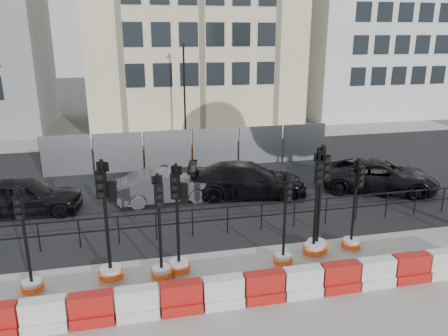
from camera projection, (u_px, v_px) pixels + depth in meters
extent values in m
plane|color=#51514C|center=(236.00, 250.00, 13.78)|extent=(120.00, 120.00, 0.00)
cube|color=gray|center=(266.00, 305.00, 10.98)|extent=(40.00, 6.00, 0.02)
cube|color=black|center=(199.00, 180.00, 20.30)|extent=(40.00, 14.00, 0.03)
cube|color=gray|center=(176.00, 137.00, 28.69)|extent=(40.00, 4.00, 0.02)
cube|color=silver|center=(372.00, 15.00, 35.51)|extent=(12.00, 9.00, 16.00)
cylinder|color=black|center=(39.00, 238.00, 13.48)|extent=(0.04, 0.04, 1.00)
cylinder|color=black|center=(79.00, 234.00, 13.74)|extent=(0.04, 0.04, 1.00)
cylinder|color=black|center=(119.00, 230.00, 13.99)|extent=(0.04, 0.04, 1.00)
cylinder|color=black|center=(156.00, 227.00, 14.25)|extent=(0.04, 0.04, 1.00)
cylinder|color=black|center=(193.00, 223.00, 14.50)|extent=(0.04, 0.04, 1.00)
cylinder|color=black|center=(228.00, 220.00, 14.75)|extent=(0.04, 0.04, 1.00)
cylinder|color=black|center=(261.00, 217.00, 15.01)|extent=(0.04, 0.04, 1.00)
cylinder|color=black|center=(294.00, 214.00, 15.26)|extent=(0.04, 0.04, 1.00)
cylinder|color=black|center=(326.00, 211.00, 15.51)|extent=(0.04, 0.04, 1.00)
cylinder|color=black|center=(357.00, 208.00, 15.77)|extent=(0.04, 0.04, 1.00)
cylinder|color=black|center=(386.00, 205.00, 16.02)|extent=(0.04, 0.04, 1.00)
cylinder|color=black|center=(415.00, 203.00, 16.28)|extent=(0.04, 0.04, 1.00)
cylinder|color=black|center=(443.00, 200.00, 16.53)|extent=(0.04, 0.04, 1.00)
cube|color=black|center=(228.00, 207.00, 14.61)|extent=(18.00, 0.04, 0.04)
cube|color=black|center=(228.00, 219.00, 14.74)|extent=(18.00, 0.04, 0.04)
cube|color=gray|center=(66.00, 156.00, 20.60)|extent=(2.30, 0.05, 2.00)
cylinder|color=black|center=(41.00, 158.00, 20.36)|extent=(0.05, 0.05, 2.00)
cube|color=gray|center=(118.00, 153.00, 21.11)|extent=(2.30, 0.05, 2.00)
cylinder|color=black|center=(94.00, 155.00, 20.87)|extent=(0.05, 0.05, 2.00)
cube|color=gray|center=(168.00, 150.00, 21.62)|extent=(2.30, 0.05, 2.00)
cylinder|color=black|center=(145.00, 152.00, 21.38)|extent=(0.05, 0.05, 2.00)
cube|color=gray|center=(215.00, 148.00, 22.13)|extent=(2.30, 0.05, 2.00)
cylinder|color=black|center=(193.00, 149.00, 21.88)|extent=(0.05, 0.05, 2.00)
cube|color=gray|center=(261.00, 145.00, 22.63)|extent=(2.30, 0.05, 2.00)
cylinder|color=black|center=(239.00, 146.00, 22.39)|extent=(0.05, 0.05, 2.00)
cube|color=gray|center=(304.00, 143.00, 23.14)|extent=(2.30, 0.05, 2.00)
cylinder|color=black|center=(283.00, 144.00, 22.90)|extent=(0.05, 0.05, 2.00)
cube|color=#FA6110|center=(112.00, 157.00, 22.60)|extent=(1.00, 0.40, 0.80)
cube|color=#FA6110|center=(150.00, 155.00, 23.02)|extent=(1.00, 0.40, 0.80)
cube|color=#FA6110|center=(188.00, 153.00, 23.45)|extent=(1.00, 0.40, 0.80)
cube|color=#FA6110|center=(224.00, 151.00, 23.87)|extent=(1.00, 0.40, 0.80)
cube|color=#FA6110|center=(259.00, 149.00, 24.29)|extent=(1.00, 0.40, 0.80)
cylinder|color=black|center=(185.00, 93.00, 26.98)|extent=(0.12, 0.12, 6.00)
cube|color=black|center=(184.00, 45.00, 25.89)|extent=(0.12, 0.50, 0.12)
cube|color=silver|center=(45.00, 324.00, 10.02)|extent=(1.00, 0.50, 0.30)
cube|color=silver|center=(43.00, 309.00, 9.90)|extent=(1.00, 0.35, 0.50)
cube|color=#AF240E|center=(93.00, 318.00, 10.24)|extent=(1.00, 0.50, 0.30)
cube|color=#AF240E|center=(91.00, 303.00, 10.12)|extent=(1.00, 0.35, 0.50)
cube|color=silver|center=(138.00, 312.00, 10.46)|extent=(1.00, 0.50, 0.30)
cube|color=silver|center=(137.00, 298.00, 10.35)|extent=(1.00, 0.35, 0.50)
cube|color=#AF240E|center=(182.00, 306.00, 10.69)|extent=(1.00, 0.50, 0.30)
cube|color=#AF240E|center=(181.00, 292.00, 10.57)|extent=(1.00, 0.35, 0.50)
cube|color=silver|center=(223.00, 301.00, 10.91)|extent=(1.00, 0.50, 0.30)
cube|color=silver|center=(223.00, 287.00, 10.79)|extent=(1.00, 0.35, 0.50)
cube|color=#AF240E|center=(263.00, 295.00, 11.13)|extent=(1.00, 0.50, 0.30)
cube|color=#AF240E|center=(264.00, 282.00, 11.01)|extent=(1.00, 0.35, 0.50)
cube|color=silver|center=(302.00, 290.00, 11.35)|extent=(1.00, 0.50, 0.30)
cube|color=silver|center=(303.00, 277.00, 11.23)|extent=(1.00, 0.35, 0.50)
cube|color=#AF240E|center=(339.00, 285.00, 11.57)|extent=(1.00, 0.50, 0.30)
cube|color=#AF240E|center=(340.00, 272.00, 11.46)|extent=(1.00, 0.35, 0.50)
cube|color=silver|center=(375.00, 281.00, 11.80)|extent=(1.00, 0.50, 0.30)
cube|color=silver|center=(376.00, 267.00, 11.68)|extent=(1.00, 0.35, 0.50)
cube|color=#AF240E|center=(409.00, 276.00, 12.02)|extent=(1.00, 0.50, 0.30)
cube|color=#AF240E|center=(411.00, 263.00, 11.90)|extent=(1.00, 0.35, 0.50)
cube|color=silver|center=(442.00, 272.00, 12.24)|extent=(1.00, 0.50, 0.30)
cube|color=silver|center=(444.00, 259.00, 12.12)|extent=(1.00, 0.35, 0.50)
cylinder|color=beige|center=(32.00, 287.00, 11.43)|extent=(0.49, 0.49, 0.36)
torus|color=#FF530D|center=(33.00, 290.00, 11.45)|extent=(0.59, 0.59, 0.05)
torus|color=#FF530D|center=(32.00, 287.00, 11.43)|extent=(0.59, 0.59, 0.05)
torus|color=#FF530D|center=(32.00, 285.00, 11.41)|extent=(0.59, 0.59, 0.05)
cylinder|color=black|center=(25.00, 237.00, 11.00)|extent=(0.08, 0.08, 2.72)
cube|color=black|center=(19.00, 208.00, 10.66)|extent=(0.23, 0.14, 0.64)
cylinder|color=black|center=(19.00, 217.00, 10.65)|extent=(0.14, 0.06, 0.14)
cylinder|color=black|center=(18.00, 210.00, 10.59)|extent=(0.14, 0.06, 0.14)
cylinder|color=black|center=(17.00, 202.00, 10.53)|extent=(0.14, 0.06, 0.14)
cube|color=black|center=(19.00, 192.00, 10.71)|extent=(0.27, 0.05, 0.22)
cylinder|color=beige|center=(111.00, 274.00, 11.98)|extent=(0.57, 0.57, 0.42)
torus|color=#FF530D|center=(111.00, 277.00, 12.00)|extent=(0.69, 0.69, 0.05)
torus|color=#FF530D|center=(111.00, 274.00, 11.98)|extent=(0.69, 0.69, 0.05)
torus|color=#FF530D|center=(111.00, 272.00, 11.95)|extent=(0.69, 0.69, 0.05)
cylinder|color=black|center=(106.00, 217.00, 11.47)|extent=(0.10, 0.10, 3.19)
cube|color=black|center=(101.00, 185.00, 11.07)|extent=(0.29, 0.22, 0.74)
cylinder|color=black|center=(101.00, 195.00, 11.06)|extent=(0.17, 0.10, 0.16)
cylinder|color=black|center=(100.00, 186.00, 10.99)|extent=(0.17, 0.10, 0.16)
cylinder|color=black|center=(99.00, 177.00, 10.92)|extent=(0.17, 0.10, 0.16)
cube|color=black|center=(103.00, 167.00, 11.13)|extent=(0.31, 0.12, 0.25)
cube|color=black|center=(112.00, 191.00, 11.24)|extent=(0.24, 0.19, 0.58)
cylinder|color=beige|center=(162.00, 273.00, 12.08)|extent=(0.51, 0.51, 0.38)
torus|color=#FF530D|center=(162.00, 276.00, 12.10)|extent=(0.61, 0.61, 0.05)
torus|color=#FF530D|center=(162.00, 273.00, 12.08)|extent=(0.61, 0.61, 0.05)
torus|color=#FF530D|center=(162.00, 271.00, 12.06)|extent=(0.61, 0.61, 0.05)
cylinder|color=black|center=(159.00, 224.00, 11.64)|extent=(0.08, 0.08, 2.82)
cube|color=black|center=(159.00, 195.00, 11.28)|extent=(0.24, 0.16, 0.66)
cylinder|color=black|center=(160.00, 204.00, 11.28)|extent=(0.15, 0.06, 0.14)
cylinder|color=black|center=(159.00, 196.00, 11.22)|extent=(0.15, 0.06, 0.14)
cylinder|color=black|center=(159.00, 189.00, 11.16)|extent=(0.15, 0.06, 0.14)
cube|color=black|center=(157.00, 180.00, 11.33)|extent=(0.28, 0.06, 0.23)
cylinder|color=beige|center=(179.00, 267.00, 12.36)|extent=(0.54, 0.54, 0.40)
torus|color=#FF530D|center=(179.00, 270.00, 12.38)|extent=(0.64, 0.64, 0.05)
torus|color=#FF530D|center=(179.00, 267.00, 12.36)|extent=(0.64, 0.64, 0.05)
torus|color=#FF530D|center=(179.00, 265.00, 12.34)|extent=(0.64, 0.64, 0.05)
cylinder|color=black|center=(177.00, 216.00, 11.89)|extent=(0.09, 0.09, 2.98)
cube|color=black|center=(175.00, 186.00, 11.51)|extent=(0.27, 0.21, 0.69)
cylinder|color=black|center=(175.00, 195.00, 11.50)|extent=(0.16, 0.10, 0.15)
cylinder|color=black|center=(175.00, 187.00, 11.44)|extent=(0.16, 0.10, 0.15)
cylinder|color=black|center=(174.00, 180.00, 11.38)|extent=(0.16, 0.10, 0.15)
cube|color=black|center=(176.00, 170.00, 11.57)|extent=(0.29, 0.13, 0.24)
cube|color=black|center=(184.00, 192.00, 11.66)|extent=(0.23, 0.19, 0.55)
cylinder|color=beige|center=(283.00, 260.00, 12.81)|extent=(0.48, 0.48, 0.35)
torus|color=#FF530D|center=(283.00, 262.00, 12.83)|extent=(0.57, 0.57, 0.04)
torus|color=#FF530D|center=(283.00, 260.00, 12.81)|extent=(0.57, 0.57, 0.04)
torus|color=#FF530D|center=(283.00, 258.00, 12.79)|extent=(0.57, 0.57, 0.04)
cylinder|color=black|center=(285.00, 216.00, 12.39)|extent=(0.08, 0.08, 2.64)
cube|color=black|center=(288.00, 191.00, 12.06)|extent=(0.23, 0.16, 0.62)
cylinder|color=black|center=(289.00, 198.00, 12.06)|extent=(0.14, 0.07, 0.13)
cylinder|color=black|center=(289.00, 192.00, 12.00)|extent=(0.14, 0.07, 0.13)
cylinder|color=black|center=(290.00, 185.00, 11.94)|extent=(0.14, 0.07, 0.13)
cube|color=black|center=(286.00, 177.00, 12.10)|extent=(0.27, 0.07, 0.21)
cylinder|color=beige|center=(316.00, 247.00, 13.51)|extent=(0.57, 0.57, 0.42)
torus|color=#FF530D|center=(316.00, 250.00, 13.53)|extent=(0.69, 0.69, 0.05)
torus|color=#FF530D|center=(316.00, 247.00, 13.51)|extent=(0.69, 0.69, 0.05)
torus|color=#FF530D|center=(316.00, 245.00, 13.48)|extent=(0.69, 0.69, 0.05)
cylinder|color=black|center=(320.00, 196.00, 13.01)|extent=(0.09, 0.09, 3.17)
cube|color=black|center=(325.00, 167.00, 12.62)|extent=(0.28, 0.21, 0.74)
cylinder|color=black|center=(326.00, 175.00, 12.62)|extent=(0.17, 0.09, 0.16)
cylinder|color=black|center=(327.00, 168.00, 12.55)|extent=(0.17, 0.09, 0.16)
cylinder|color=black|center=(327.00, 160.00, 12.48)|extent=(0.17, 0.09, 0.16)
cube|color=black|center=(322.00, 151.00, 12.66)|extent=(0.31, 0.11, 0.25)
cube|color=black|center=(327.00, 172.00, 12.88)|extent=(0.24, 0.19, 0.58)
cylinder|color=beige|center=(313.00, 250.00, 13.34)|extent=(0.55, 0.55, 0.41)
torus|color=#FF530D|center=(313.00, 252.00, 13.37)|extent=(0.66, 0.66, 0.05)
torus|color=#FF530D|center=(313.00, 250.00, 13.34)|extent=(0.66, 0.66, 0.05)
torus|color=#FF530D|center=(313.00, 248.00, 13.32)|extent=(0.66, 0.66, 0.05)
cylinder|color=black|center=(316.00, 201.00, 12.87)|extent=(0.09, 0.09, 3.04)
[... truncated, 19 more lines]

